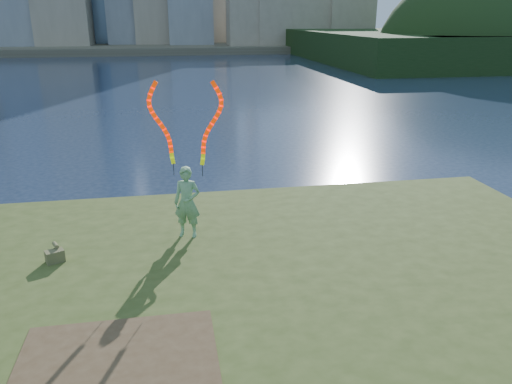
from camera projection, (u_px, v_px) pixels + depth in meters
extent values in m
plane|color=#18243C|center=(231.00, 298.00, 11.33)|extent=(320.00, 320.00, 0.00)
cube|color=#344318|center=(249.00, 363.00, 8.96)|extent=(20.00, 18.00, 0.30)
cube|color=#344318|center=(246.00, 342.00, 9.15)|extent=(17.00, 15.00, 0.30)
cube|color=#344318|center=(244.00, 324.00, 9.25)|extent=(14.00, 12.00, 0.30)
cube|color=#47331E|center=(116.00, 374.00, 7.72)|extent=(3.20, 3.00, 0.02)
cube|color=#474334|center=(169.00, 45.00, 99.30)|extent=(320.00, 40.00, 1.20)
imported|color=#166C1C|center=(187.00, 202.00, 12.31)|extent=(0.76, 0.62, 1.80)
cylinder|color=black|center=(174.00, 169.00, 12.20)|extent=(0.02, 0.02, 0.30)
cylinder|color=black|center=(202.00, 170.00, 12.10)|extent=(0.02, 0.02, 0.30)
cube|color=#505530|center=(55.00, 256.00, 11.22)|extent=(0.46, 0.40, 0.28)
cylinder|color=#505530|center=(55.00, 245.00, 11.34)|extent=(0.19, 0.28, 0.09)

